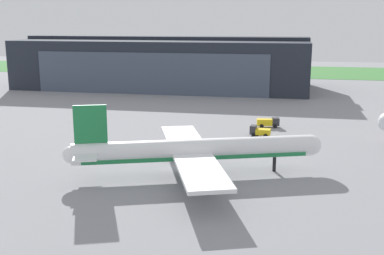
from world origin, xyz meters
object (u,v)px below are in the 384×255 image
Objects in this scene: ops_van at (268,122)px; maintenance_hangar at (164,63)px; stair_truck at (259,131)px; airliner_near_right at (195,151)px.

maintenance_hangar is at bearing 123.44° from ops_van.
maintenance_hangar is 81.66m from stair_truck.
ops_van is at bearing 75.12° from airliner_near_right.
airliner_near_right reaches higher than stair_truck.
ops_van is at bearing -56.56° from maintenance_hangar.
stair_truck is at bearing -61.04° from maintenance_hangar.
airliner_near_right is at bearing -106.59° from stair_truck.
stair_truck is (-1.52, -9.21, -0.10)m from ops_van.
airliner_near_right is 8.83× the size of stair_truck.
maintenance_hangar is 19.55× the size of ops_van.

